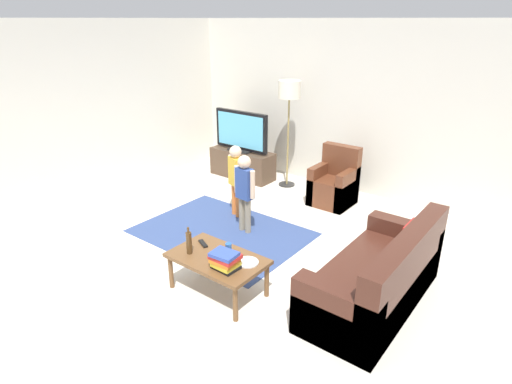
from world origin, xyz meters
TOP-DOWN VIEW (x-y plane):
  - ground at (0.00, 0.00)m, footprint 7.80×7.80m
  - wall_back at (0.00, 3.00)m, footprint 6.00×0.12m
  - wall_left at (-3.00, 0.00)m, footprint 0.12×6.00m
  - area_rug at (-0.45, 0.43)m, footprint 2.20×1.60m
  - tv_stand at (-1.63, 2.30)m, footprint 1.20×0.44m
  - tv at (-1.63, 2.28)m, footprint 1.10×0.28m
  - couch at (1.86, 0.23)m, footprint 0.80×1.80m
  - armchair at (0.26, 2.26)m, footprint 0.60×0.60m
  - floor_lamp at (-0.76, 2.45)m, footprint 0.36×0.36m
  - child_near_tv at (-0.65, 0.97)m, footprint 0.34×0.20m
  - child_center at (-0.23, 0.66)m, footprint 0.36×0.17m
  - coffee_table at (0.42, -0.60)m, footprint 1.00×0.60m
  - book_stack at (0.64, -0.71)m, footprint 0.28×0.24m
  - bottle at (0.14, -0.72)m, footprint 0.06×0.06m
  - tv_remote at (0.12, -0.50)m, footprint 0.17×0.12m
  - soda_can at (0.47, -0.48)m, footprint 0.07×0.07m
  - plate at (0.74, -0.50)m, footprint 0.22×0.22m

SIDE VIEW (x-z plane):
  - ground at x=0.00m, z-range 0.00..0.00m
  - area_rug at x=-0.45m, z-range 0.00..0.01m
  - tv_stand at x=-1.63m, z-range -0.01..0.49m
  - couch at x=1.86m, z-range -0.14..0.72m
  - armchair at x=0.26m, z-range -0.15..0.75m
  - coffee_table at x=0.42m, z-range 0.16..0.58m
  - plate at x=0.74m, z-range 0.42..0.44m
  - tv_remote at x=0.12m, z-range 0.42..0.44m
  - soda_can at x=0.47m, z-range 0.42..0.54m
  - book_stack at x=0.64m, z-range 0.42..0.61m
  - bottle at x=0.14m, z-range 0.40..0.70m
  - child_near_tv at x=-0.65m, z-range 0.11..1.17m
  - child_center at x=-0.23m, z-range 0.11..1.18m
  - tv at x=-1.63m, z-range 0.49..1.20m
  - wall_back at x=0.00m, z-range 0.00..2.70m
  - wall_left at x=-3.00m, z-range 0.00..2.70m
  - floor_lamp at x=-0.76m, z-range 0.65..2.43m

